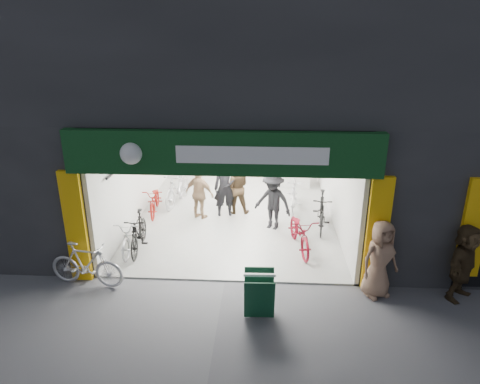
# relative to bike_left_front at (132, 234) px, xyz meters

# --- Properties ---
(ground) EXTENTS (60.00, 60.00, 0.00)m
(ground) POSITION_rel_bike_left_front_xyz_m (2.50, -1.39, -0.46)
(ground) COLOR #56565B
(ground) RESTS_ON ground
(building) EXTENTS (17.00, 10.27, 8.00)m
(building) POSITION_rel_bike_left_front_xyz_m (3.41, 3.60, 3.86)
(building) COLOR #232326
(building) RESTS_ON ground
(bike_left_front) EXTENTS (0.65, 1.76, 0.92)m
(bike_left_front) POSITION_rel_bike_left_front_xyz_m (0.00, 0.00, 0.00)
(bike_left_front) COLOR silver
(bike_left_front) RESTS_ON ground
(bike_left_midfront) EXTENTS (0.60, 1.74, 1.03)m
(bike_left_midfront) POSITION_rel_bike_left_front_xyz_m (0.17, -0.03, 0.06)
(bike_left_midfront) COLOR black
(bike_left_midfront) RESTS_ON ground
(bike_left_midback) EXTENTS (0.79, 1.75, 0.89)m
(bike_left_midback) POSITION_rel_bike_left_front_xyz_m (0.00, 2.38, -0.01)
(bike_left_midback) COLOR maroon
(bike_left_midback) RESTS_ON ground
(bike_left_back) EXTENTS (0.91, 1.97, 1.14)m
(bike_left_back) POSITION_rel_bike_left_front_xyz_m (0.55, 3.14, 0.11)
(bike_left_back) COLOR #B4B4B9
(bike_left_back) RESTS_ON ground
(bike_right_front) EXTENTS (0.72, 1.85, 1.08)m
(bike_right_front) POSITION_rel_bike_left_front_xyz_m (5.00, 1.53, 0.08)
(bike_right_front) COLOR black
(bike_right_front) RESTS_ON ground
(bike_right_mid) EXTENTS (0.96, 1.97, 0.99)m
(bike_right_mid) POSITION_rel_bike_left_front_xyz_m (4.30, 0.26, 0.04)
(bike_right_mid) COLOR maroon
(bike_right_mid) RESTS_ON ground
(bike_right_back) EXTENTS (0.73, 1.93, 1.13)m
(bike_right_back) POSITION_rel_bike_left_front_xyz_m (4.30, 2.89, 0.11)
(bike_right_back) COLOR silver
(bike_right_back) RESTS_ON ground
(parked_bike) EXTENTS (1.78, 0.74, 1.04)m
(parked_bike) POSITION_rel_bike_left_front_xyz_m (-0.52, -1.69, 0.06)
(parked_bike) COLOR silver
(parked_bike) RESTS_ON ground
(customer_a) EXTENTS (0.75, 0.57, 1.85)m
(customer_a) POSITION_rel_bike_left_front_xyz_m (2.18, 2.29, 0.46)
(customer_a) COLOR black
(customer_a) RESTS_ON ground
(customer_b) EXTENTS (0.89, 0.73, 1.72)m
(customer_b) POSITION_rel_bike_left_front_xyz_m (2.50, 2.54, 0.40)
(customer_b) COLOR #3D2C1B
(customer_b) RESTS_ON ground
(customer_c) EXTENTS (1.27, 1.07, 1.70)m
(customer_c) POSITION_rel_bike_left_front_xyz_m (3.61, 1.44, 0.39)
(customer_c) COLOR black
(customer_c) RESTS_ON ground
(customer_d) EXTENTS (1.04, 0.76, 1.63)m
(customer_d) POSITION_rel_bike_left_front_xyz_m (1.45, 2.03, 0.36)
(customer_d) COLOR #967657
(customer_d) RESTS_ON ground
(pedestrian_near) EXTENTS (0.99, 0.84, 1.72)m
(pedestrian_near) POSITION_rel_bike_left_front_xyz_m (5.80, -1.69, 0.40)
(pedestrian_near) COLOR #8C6951
(pedestrian_near) RESTS_ON ground
(pedestrian_far) EXTENTS (1.48, 1.43, 1.68)m
(pedestrian_far) POSITION_rel_bike_left_front_xyz_m (7.52, -1.69, 0.38)
(pedestrian_far) COLOR #3B2D1B
(pedestrian_far) RESTS_ON ground
(sandwich_board) EXTENTS (0.62, 0.62, 0.92)m
(sandwich_board) POSITION_rel_bike_left_front_xyz_m (3.30, -2.57, 0.05)
(sandwich_board) COLOR #0D3620
(sandwich_board) RESTS_ON ground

